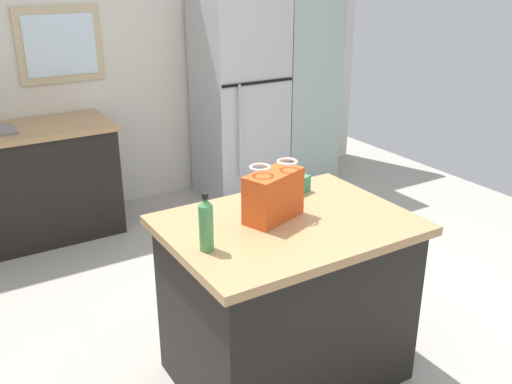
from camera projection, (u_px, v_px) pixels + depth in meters
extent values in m
plane|color=#ADA89E|center=(282.00, 332.00, 3.43)|extent=(6.15, 6.15, 0.00)
cube|color=silver|center=(123.00, 62.00, 4.95)|extent=(5.12, 0.10, 2.55)
cube|color=#CCB78C|center=(60.00, 45.00, 4.58)|extent=(0.68, 0.04, 0.60)
cube|color=white|center=(60.00, 45.00, 4.56)|extent=(0.56, 0.02, 0.48)
cube|color=black|center=(286.00, 304.00, 2.94)|extent=(1.10, 0.80, 0.86)
cube|color=tan|center=(288.00, 225.00, 2.78)|extent=(1.18, 0.88, 0.04)
cube|color=#B7B7BC|center=(239.00, 100.00, 5.22)|extent=(0.72, 0.65, 1.81)
cube|color=black|center=(258.00, 83.00, 4.88)|extent=(0.71, 0.01, 0.02)
cylinder|color=#B7B7BC|center=(240.00, 131.00, 4.91)|extent=(0.02, 0.02, 0.81)
cube|color=#9EB2A8|center=(299.00, 77.00, 5.49)|extent=(0.58, 0.61, 2.10)
cube|color=black|center=(25.00, 188.00, 4.46)|extent=(1.37, 0.62, 0.87)
cube|color=tan|center=(16.00, 132.00, 4.30)|extent=(1.41, 0.66, 0.04)
cube|color=#DB511E|center=(273.00, 196.00, 2.75)|extent=(0.34, 0.24, 0.24)
torus|color=white|center=(260.00, 167.00, 2.65)|extent=(0.13, 0.13, 0.01)
torus|color=white|center=(287.00, 162.00, 2.73)|extent=(0.13, 0.13, 0.01)
cube|color=#388E66|center=(297.00, 184.00, 3.10)|extent=(0.15, 0.12, 0.09)
cylinder|color=#4C9956|center=(206.00, 228.00, 2.45)|extent=(0.06, 0.06, 0.21)
cone|color=#4C9956|center=(205.00, 202.00, 2.41)|extent=(0.06, 0.06, 0.03)
cylinder|color=black|center=(205.00, 196.00, 2.40)|extent=(0.03, 0.03, 0.02)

